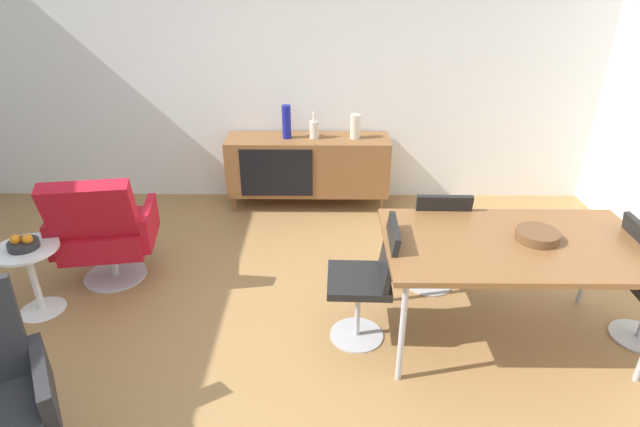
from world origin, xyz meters
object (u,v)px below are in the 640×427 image
at_px(sideboard, 308,165).
at_px(vase_cobalt, 355,126).
at_px(dining_table, 515,247).
at_px(fruit_bowl, 23,243).
at_px(vase_sculptural_dark, 287,122).
at_px(dining_chair_near_window, 369,278).
at_px(wooden_bowl_on_table, 537,235).
at_px(vase_ceramic_small, 314,129).
at_px(dining_chair_back_left, 436,235).
at_px(lounge_chair_red, 103,229).
at_px(side_table_round, 32,272).

bearing_deg(sideboard, vase_cobalt, 0.23).
height_order(dining_table, fruit_bowl, dining_table).
height_order(vase_sculptural_dark, dining_table, vase_sculptural_dark).
bearing_deg(fruit_bowl, vase_cobalt, 37.39).
bearing_deg(vase_cobalt, dining_chair_near_window, -90.34).
relative_size(sideboard, wooden_bowl_on_table, 6.15).
bearing_deg(vase_cobalt, vase_ceramic_small, 180.00).
bearing_deg(vase_sculptural_dark, dining_table, -53.15).
xyz_separation_m(vase_sculptural_dark, vase_ceramic_small, (0.27, 0.00, -0.07)).
bearing_deg(dining_chair_near_window, dining_chair_back_left, 46.18).
height_order(wooden_bowl_on_table, dining_chair_back_left, dining_chair_back_left).
distance_m(vase_cobalt, dining_chair_back_left, 1.63).
height_order(sideboard, vase_sculptural_dark, vase_sculptural_dark).
bearing_deg(wooden_bowl_on_table, vase_ceramic_small, 124.72).
bearing_deg(vase_sculptural_dark, vase_ceramic_small, 0.00).
bearing_deg(wooden_bowl_on_table, dining_chair_near_window, -178.59).
relative_size(vase_sculptural_dark, wooden_bowl_on_table, 1.25).
height_order(wooden_bowl_on_table, lounge_chair_red, lounge_chair_red).
xyz_separation_m(vase_ceramic_small, dining_chair_back_left, (0.92, -1.50, -0.34)).
height_order(vase_cobalt, vase_sculptural_dark, vase_sculptural_dark).
xyz_separation_m(sideboard, vase_ceramic_small, (0.07, 0.00, 0.37)).
xyz_separation_m(dining_chair_near_window, side_table_round, (-2.33, 0.27, -0.15)).
height_order(lounge_chair_red, fruit_bowl, lounge_chair_red).
bearing_deg(vase_cobalt, dining_chair_back_left, -70.66).
relative_size(wooden_bowl_on_table, side_table_round, 0.50).
relative_size(vase_cobalt, dining_table, 0.15).
bearing_deg(dining_chair_near_window, vase_ceramic_small, 100.58).
relative_size(wooden_bowl_on_table, lounge_chair_red, 0.27).
xyz_separation_m(vase_ceramic_small, dining_chair_near_window, (0.38, -2.06, -0.34)).
xyz_separation_m(sideboard, dining_table, (1.34, -2.05, 0.26)).
xyz_separation_m(wooden_bowl_on_table, lounge_chair_red, (-2.98, 0.61, -0.30)).
xyz_separation_m(dining_table, dining_chair_back_left, (-0.35, 0.56, -0.23)).
bearing_deg(wooden_bowl_on_table, vase_sculptural_dark, 129.51).
height_order(dining_table, lounge_chair_red, lounge_chair_red).
distance_m(vase_cobalt, dining_table, 2.24).
bearing_deg(dining_chair_near_window, vase_cobalt, 89.66).
bearing_deg(wooden_bowl_on_table, dining_chair_back_left, 132.24).
height_order(vase_ceramic_small, dining_chair_near_window, vase_ceramic_small).
bearing_deg(side_table_round, vase_cobalt, 37.37).
bearing_deg(dining_table, lounge_chair_red, 167.44).
xyz_separation_m(vase_cobalt, dining_chair_back_left, (0.53, -1.50, -0.37)).
xyz_separation_m(vase_cobalt, vase_sculptural_dark, (-0.66, 0.00, 0.04)).
bearing_deg(vase_cobalt, lounge_chair_red, -144.06).
height_order(dining_table, dining_chair_back_left, dining_chair_back_left).
bearing_deg(sideboard, dining_chair_back_left, -56.53).
bearing_deg(dining_chair_near_window, dining_table, 0.11).
xyz_separation_m(wooden_bowl_on_table, fruit_bowl, (-3.36, 0.24, -0.21)).
relative_size(vase_cobalt, dining_chair_back_left, 0.28).
relative_size(vase_cobalt, dining_chair_near_window, 0.28).
distance_m(lounge_chair_red, side_table_round, 0.55).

